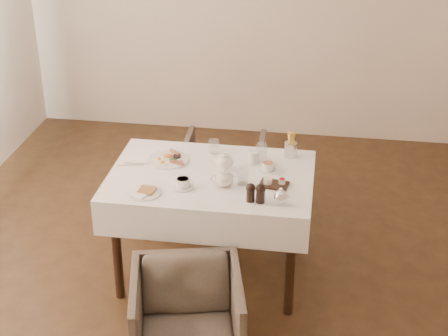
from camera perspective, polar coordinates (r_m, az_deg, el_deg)
table at (r=4.36m, az=-1.09°, el=-1.89°), size 1.28×0.88×0.75m
armchair_near at (r=3.90m, az=-3.06°, el=-12.40°), size 0.73×0.74×0.56m
armchair_far at (r=5.30m, az=-0.06°, el=-0.53°), size 0.63×0.65×0.57m
breakfast_plate at (r=4.49m, az=-4.63°, el=0.75°), size 0.27×0.27×0.03m
side_plate at (r=4.11m, az=-6.71°, el=-2.03°), size 0.21×0.19×0.02m
teapot_centre at (r=4.34m, az=0.03°, el=0.64°), size 0.16×0.13×0.12m
teapot_front at (r=4.14m, az=0.00°, el=-0.81°), size 0.18×0.15×0.12m
creamer at (r=4.43m, az=2.46°, el=0.92°), size 0.09×0.09×0.08m
teacup_near at (r=4.15m, az=-3.43°, el=-1.30°), size 0.13×0.13×0.06m
teacup_far at (r=4.34m, az=3.66°, el=0.08°), size 0.12×0.12×0.06m
glass_left at (r=4.55m, az=-0.85°, el=1.79°), size 0.07×0.07×0.10m
glass_mid at (r=4.18m, az=1.56°, el=-0.76°), size 0.07×0.07×0.09m
glass_right at (r=4.48m, az=3.13°, el=1.37°), size 0.09×0.09×0.10m
condiment_board at (r=4.18m, az=4.15°, el=-1.30°), size 0.19×0.14×0.04m
pepper_mill_left at (r=3.99m, az=2.22°, el=-2.03°), size 0.06×0.06×0.12m
pepper_mill_right at (r=3.98m, az=3.05°, el=-2.11°), size 0.06×0.06×0.12m
silver_pot at (r=3.97m, az=4.73°, el=-2.33°), size 0.13×0.12×0.11m
fries_cup at (r=4.52m, az=5.57°, el=1.85°), size 0.08×0.08×0.18m
cutlery_fork at (r=4.47m, az=-7.18°, el=0.37°), size 0.18×0.03×0.00m
cutlery_knife at (r=4.45m, az=-7.80°, el=0.23°), size 0.17×0.05×0.00m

